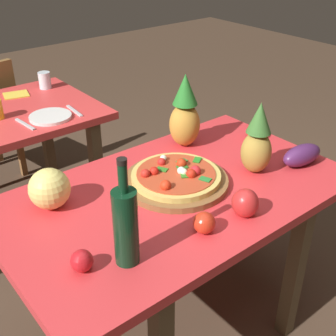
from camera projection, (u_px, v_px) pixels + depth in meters
The scene contains 19 objects.
ground_plane at pixel (175, 320), 2.07m from camera, with size 10.00×10.00×0.00m, color #4C3828.
display_table at pixel (176, 209), 1.75m from camera, with size 1.36×0.81×0.72m.
background_table at pixel (12, 131), 2.44m from camera, with size 0.93×0.75×0.72m.
pizza_board at pixel (176, 181), 1.74m from camera, with size 0.41×0.41×0.03m, color brown.
pizza at pixel (176, 175), 1.73m from camera, with size 0.35×0.35×0.06m.
wine_bottle at pixel (126, 225), 1.29m from camera, with size 0.08×0.08×0.36m.
pineapple_left at pixel (257, 142), 1.77m from camera, with size 0.12×0.12×0.30m.
pineapple_right at pixel (185, 114), 1.97m from camera, with size 0.14×0.14×0.34m.
melon at pixel (49, 189), 1.58m from camera, with size 0.15×0.15×0.15m, color #EDDB72.
bell_pepper at pixel (245, 203), 1.55m from camera, with size 0.10×0.10×0.11m, color red.
eggplant at pixel (302, 155), 1.86m from camera, with size 0.20×0.09×0.09m, color #4F2356.
tomato_beside_pepper at pixel (82, 261), 1.31m from camera, with size 0.07×0.07×0.07m, color red.
tomato_at_corner at pixel (204, 223), 1.46m from camera, with size 0.08×0.08×0.08m, color red.
tomato_by_bottle at pixel (255, 131), 2.08m from camera, with size 0.08×0.08×0.08m, color red.
drinking_glass_water at pixel (45, 80), 2.68m from camera, with size 0.07×0.07×0.10m, color silver.
dinner_plate at pixel (50, 117), 2.31m from camera, with size 0.22×0.22×0.02m, color white.
fork_utensil at pixel (25, 124), 2.23m from camera, with size 0.02×0.18×0.01m, color silver.
knife_utensil at pixel (74, 111), 2.39m from camera, with size 0.02×0.18×0.01m, color silver.
napkin_folded at pixel (16, 95), 2.60m from camera, with size 0.14×0.12×0.01m, color yellow.
Camera 1 is at (-0.93, -1.10, 1.65)m, focal length 47.23 mm.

